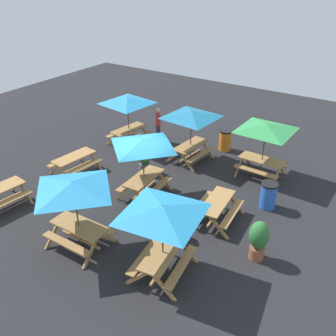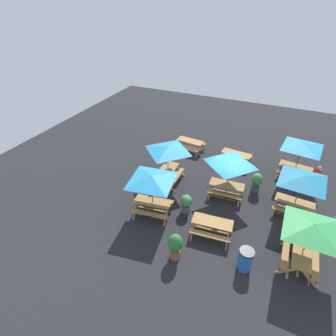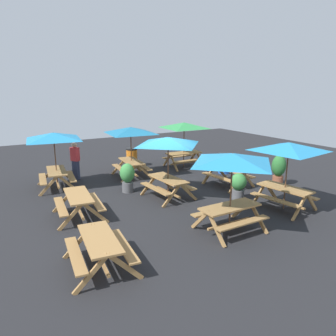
{
  "view_description": "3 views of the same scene",
  "coord_description": "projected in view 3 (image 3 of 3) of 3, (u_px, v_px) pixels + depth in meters",
  "views": [
    {
      "loc": [
        -9.51,
        -7.47,
        7.71
      ],
      "look_at": [
        0.8,
        -0.73,
        0.9
      ],
      "focal_mm": 40.0,
      "sensor_mm": 36.0,
      "label": 1
    },
    {
      "loc": [
        1.57,
        -11.58,
        9.23
      ],
      "look_at": [
        -3.45,
        -0.3,
        0.9
      ],
      "focal_mm": 28.0,
      "sensor_mm": 36.0,
      "label": 2
    },
    {
      "loc": [
        -10.13,
        5.66,
        4.09
      ],
      "look_at": [
        0.8,
        -0.73,
        0.9
      ],
      "focal_mm": 35.0,
      "sensor_mm": 36.0,
      "label": 3
    }
  ],
  "objects": [
    {
      "name": "picnic_table_5",
      "position": [
        79.0,
        201.0,
        10.34
      ],
      "size": [
        1.94,
        1.7,
        0.81
      ],
      "rotation": [
        0.0,
        0.0,
        -0.11
      ],
      "color": "#A87A44",
      "rests_on": "ground"
    },
    {
      "name": "potted_plant_2",
      "position": [
        127.0,
        176.0,
        12.82
      ],
      "size": [
        0.58,
        0.58,
        1.16
      ],
      "color": "#59595B",
      "rests_on": "ground"
    },
    {
      "name": "picnic_table_0",
      "position": [
        228.0,
        173.0,
        13.67
      ],
      "size": [
        1.92,
        1.67,
        0.81
      ],
      "rotation": [
        0.0,
        0.0,
        0.09
      ],
      "color": "#A87A44",
      "rests_on": "ground"
    },
    {
      "name": "trash_bin_orange",
      "position": [
        132.0,
        157.0,
        16.92
      ],
      "size": [
        0.59,
        0.59,
        0.98
      ],
      "color": "orange",
      "rests_on": "ground"
    },
    {
      "name": "picnic_table_1",
      "position": [
        288.0,
        152.0,
        10.72
      ],
      "size": [
        2.8,
        2.8,
        2.34
      ],
      "rotation": [
        0.0,
        0.0,
        0.14
      ],
      "color": "#A87A44",
      "rests_on": "ground"
    },
    {
      "name": "trash_bin_blue",
      "position": [
        224.0,
        163.0,
        15.69
      ],
      "size": [
        0.59,
        0.59,
        0.98
      ],
      "color": "blue",
      "rests_on": "ground"
    },
    {
      "name": "picnic_table_4",
      "position": [
        168.0,
        146.0,
        11.83
      ],
      "size": [
        2.1,
        2.1,
        2.34
      ],
      "rotation": [
        0.0,
        0.0,
        0.05
      ],
      "color": "#A87A44",
      "rests_on": "ground"
    },
    {
      "name": "potted_plant_0",
      "position": [
        238.0,
        185.0,
        11.91
      ],
      "size": [
        0.57,
        0.57,
        1.02
      ],
      "color": "#59595B",
      "rests_on": "ground"
    },
    {
      "name": "picnic_table_8",
      "position": [
        54.0,
        140.0,
        12.95
      ],
      "size": [
        2.8,
        2.8,
        2.34
      ],
      "rotation": [
        0.0,
        0.0,
        -0.14
      ],
      "color": "#A87A44",
      "rests_on": "ground"
    },
    {
      "name": "potted_plant_1",
      "position": [
        279.0,
        169.0,
        13.69
      ],
      "size": [
        0.58,
        0.58,
        1.3
      ],
      "color": "#935138",
      "rests_on": "ground"
    },
    {
      "name": "ground_plane",
      "position": [
        162.0,
        198.0,
        12.24
      ],
      "size": [
        30.25,
        30.25,
        0.0
      ],
      "primitive_type": "plane",
      "color": "#232326",
      "rests_on": "ground"
    },
    {
      "name": "picnic_table_3",
      "position": [
        131.0,
        134.0,
        14.65
      ],
      "size": [
        2.82,
        2.82,
        2.34
      ],
      "rotation": [
        0.0,
        0.0,
        -0.09
      ],
      "color": "#A87A44",
      "rests_on": "ground"
    },
    {
      "name": "picnic_table_6",
      "position": [
        100.0,
        246.0,
        7.43
      ],
      "size": [
        1.94,
        1.71,
        0.81
      ],
      "rotation": [
        0.0,
        0.0,
        -0.12
      ],
      "color": "#A87A44",
      "rests_on": "ground"
    },
    {
      "name": "picnic_table_7",
      "position": [
        184.0,
        129.0,
        16.48
      ],
      "size": [
        2.83,
        2.83,
        2.34
      ],
      "rotation": [
        0.0,
        0.0,
        1.54
      ],
      "color": "#A87A44",
      "rests_on": "ground"
    },
    {
      "name": "person_standing",
      "position": [
        75.0,
        160.0,
        14.53
      ],
      "size": [
        0.42,
        0.39,
        1.67
      ],
      "rotation": [
        0.0,
        0.0,
        3.79
      ],
      "color": "#2D334C",
      "rests_on": "ground"
    },
    {
      "name": "picnic_table_2",
      "position": [
        232.0,
        164.0,
        9.02
      ],
      "size": [
        2.02,
        2.02,
        2.34
      ],
      "rotation": [
        0.0,
        0.0,
        1.58
      ],
      "color": "#A87A44",
      "rests_on": "ground"
    }
  ]
}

